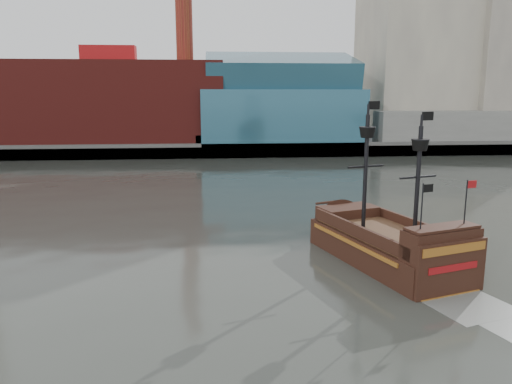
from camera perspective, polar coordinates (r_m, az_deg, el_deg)
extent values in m
plane|color=#2D302A|center=(28.51, 1.97, -12.52)|extent=(400.00, 400.00, 0.00)
cube|color=slate|center=(118.38, -3.57, 6.23)|extent=(220.00, 60.00, 2.00)
cube|color=#4C4C49|center=(89.01, -3.01, 4.74)|extent=(220.00, 1.00, 2.60)
cube|color=maroon|center=(99.65, -16.22, 9.74)|extent=(42.00, 18.00, 15.00)
cube|color=#29596E|center=(96.89, 2.76, 8.66)|extent=(30.00, 16.00, 10.00)
cube|color=#BAB39A|center=(115.16, 17.82, 17.55)|extent=(20.00, 22.00, 46.00)
cube|color=#A29887|center=(119.26, 26.74, 14.74)|extent=(18.00, 18.00, 38.00)
cube|color=#BAB39A|center=(134.93, 19.09, 17.77)|extent=(24.00, 20.00, 52.00)
cube|color=slate|center=(105.42, 24.15, 6.82)|extent=(40.00, 6.00, 6.00)
cylinder|color=maroon|center=(101.32, -8.29, 20.59)|extent=(3.20, 3.20, 22.00)
cube|color=#29596E|center=(96.84, 2.81, 13.39)|extent=(28.00, 14.94, 8.78)
cube|color=black|center=(35.68, 14.48, -6.86)|extent=(8.35, 13.01, 2.61)
cube|color=#462C19|center=(35.26, 14.59, -4.61)|extent=(7.51, 11.71, 0.30)
cube|color=black|center=(39.00, 10.40, -2.36)|extent=(4.79, 3.56, 1.01)
cube|color=black|center=(31.22, 20.41, -5.60)|extent=(5.04, 2.94, 1.81)
cube|color=black|center=(31.08, 21.36, -8.87)|extent=(4.78, 1.69, 4.02)
cube|color=#9A5B1D|center=(30.49, 21.76, -6.10)|extent=(4.35, 1.40, 0.50)
cube|color=maroon|center=(30.82, 21.61, -8.06)|extent=(3.39, 1.11, 0.40)
cylinder|color=black|center=(35.13, 12.41, 2.25)|extent=(0.35, 0.35, 7.84)
cylinder|color=black|center=(33.61, 17.99, 1.03)|extent=(0.35, 0.35, 7.24)
cone|color=black|center=(34.82, 12.60, 6.66)|extent=(1.38, 1.38, 0.70)
cone|color=black|center=(33.29, 18.24, 5.12)|extent=(1.38, 1.38, 0.70)
cube|color=black|center=(34.98, 13.34, 9.62)|extent=(0.87, 0.29, 0.55)
cube|color=black|center=(33.46, 19.03, 8.21)|extent=(0.87, 0.29, 0.55)
cube|color=gray|center=(30.40, 23.42, -11.91)|extent=(5.15, 4.72, 0.02)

